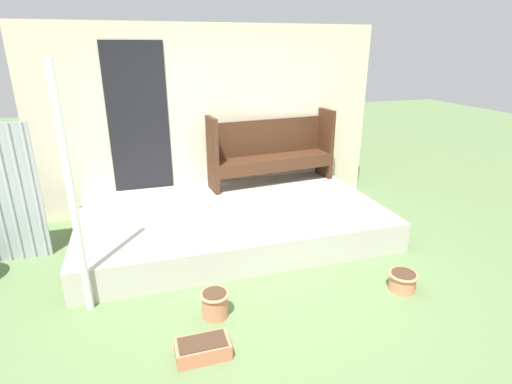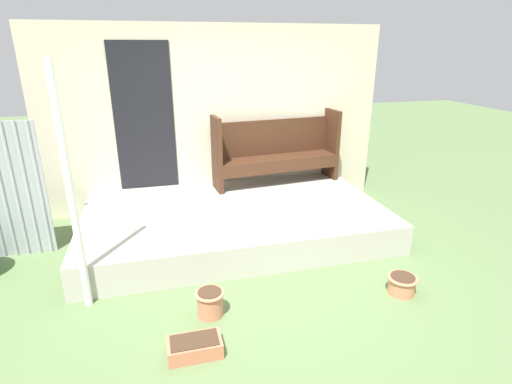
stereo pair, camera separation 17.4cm
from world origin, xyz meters
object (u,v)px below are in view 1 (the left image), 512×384
(bench, at_px, (271,148))
(planter_box_rect, at_px, (203,349))
(support_post, at_px, (72,197))
(flower_pot_left, at_px, (215,303))
(flower_pot_middle, at_px, (403,280))

(bench, xyz_separation_m, planter_box_rect, (-1.55, -2.88, -0.82))
(support_post, distance_m, flower_pot_left, 1.53)
(bench, relative_size, planter_box_rect, 4.46)
(planter_box_rect, bearing_deg, flower_pot_middle, 8.91)
(flower_pot_middle, xyz_separation_m, planter_box_rect, (-2.07, -0.32, -0.04))
(bench, height_order, planter_box_rect, bench)
(flower_pot_middle, relative_size, planter_box_rect, 0.69)
(bench, bearing_deg, flower_pot_middle, -84.13)
(support_post, relative_size, bench, 1.17)
(flower_pot_middle, distance_m, planter_box_rect, 2.09)
(support_post, distance_m, flower_pot_middle, 3.19)
(flower_pot_middle, bearing_deg, flower_pot_left, 175.85)
(flower_pot_middle, height_order, planter_box_rect, flower_pot_middle)
(bench, bearing_deg, planter_box_rect, -123.87)
(bench, xyz_separation_m, flower_pot_left, (-1.36, -2.42, -0.75))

